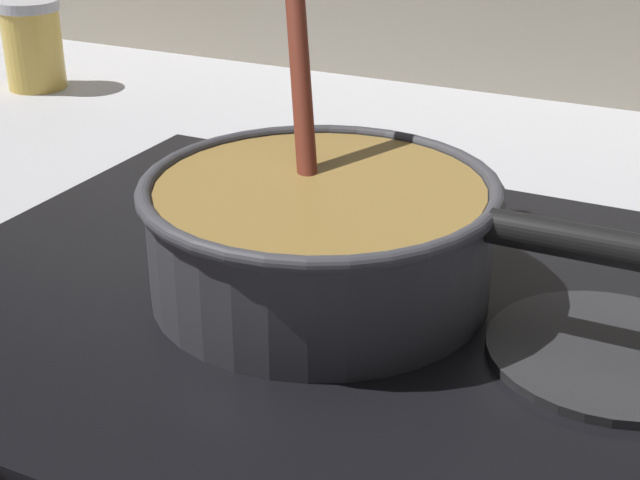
{
  "coord_description": "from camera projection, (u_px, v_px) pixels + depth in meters",
  "views": [
    {
      "loc": [
        0.21,
        -0.29,
        0.31
      ],
      "look_at": [
        -0.03,
        0.21,
        0.05
      ],
      "focal_mm": 51.78,
      "sensor_mm": 36.0,
      "label": 1
    }
  ],
  "objects": [
    {
      "name": "hob_plate",
      "position": [
        320.0,
        298.0,
        0.64
      ],
      "size": [
        0.56,
        0.48,
        0.01
      ],
      "primitive_type": "cube",
      "color": "black",
      "rests_on": "ground"
    },
    {
      "name": "condiment_jar",
      "position": [
        33.0,
        44.0,
        1.12
      ],
      "size": [
        0.07,
        0.07,
        0.11
      ],
      "color": "gold",
      "rests_on": "ground"
    },
    {
      "name": "burner_ring",
      "position": [
        320.0,
        285.0,
        0.63
      ],
      "size": [
        0.16,
        0.16,
        0.01
      ],
      "primitive_type": "torus",
      "color": "#592D0C",
      "rests_on": "hob_plate"
    },
    {
      "name": "spare_burner",
      "position": [
        609.0,
        353.0,
        0.56
      ],
      "size": [
        0.15,
        0.15,
        0.01
      ],
      "primitive_type": "cylinder",
      "color": "#262628",
      "rests_on": "hob_plate"
    },
    {
      "name": "cooking_pan",
      "position": [
        322.0,
        232.0,
        0.62
      ],
      "size": [
        0.37,
        0.25,
        0.29
      ],
      "color": "#38383D",
      "rests_on": "hob_plate"
    }
  ]
}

